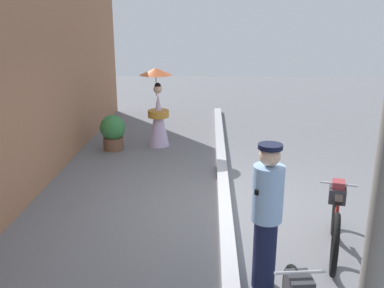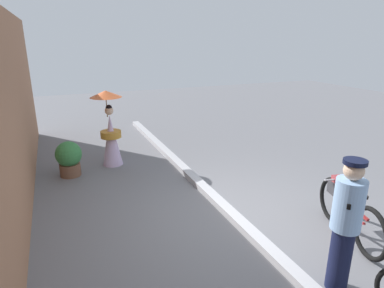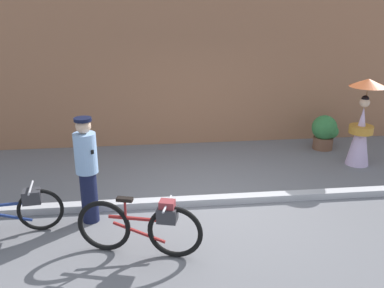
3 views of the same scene
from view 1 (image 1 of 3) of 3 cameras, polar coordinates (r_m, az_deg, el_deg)
The scene contains 7 objects.
ground_plane at distance 6.91m, azimuth 4.39°, elevation -8.62°, with size 30.00×30.00×0.00m, color slate.
building_wall at distance 7.08m, azimuth -24.03°, elevation 5.37°, with size 14.00×0.40×3.47m, color #9E6B4C.
sidewalk_curb at distance 6.89m, azimuth 4.41°, elevation -8.17°, with size 14.00×0.20×0.12m, color #B2B2B7.
bicycle_near_officer at distance 5.90m, azimuth 18.69°, elevation -9.53°, with size 1.72×0.62×0.84m.
person_officer at distance 4.75m, azimuth 9.96°, elevation -9.17°, with size 0.34×0.34×1.70m.
person_with_parasol at distance 9.89m, azimuth -4.58°, elevation 4.74°, with size 0.74×0.74×1.82m.
potted_plant_by_door at distance 9.85m, azimuth -10.48°, elevation 1.70°, with size 0.59×0.57×0.80m.
Camera 1 is at (-6.23, 0.27, 2.99)m, focal length 39.82 mm.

